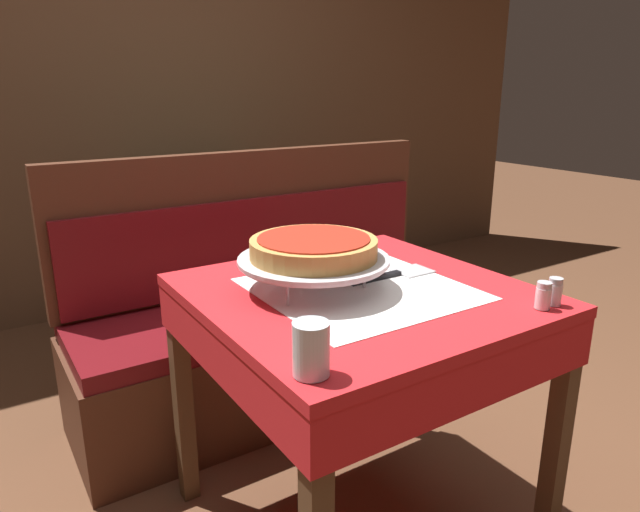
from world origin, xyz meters
name	(u,v)px	position (x,y,z in m)	size (l,w,h in m)	color
dining_table_front	(359,323)	(0.00, 0.00, 0.64)	(0.82, 0.82, 0.74)	red
dining_table_rear	(221,210)	(0.29, 1.60, 0.62)	(0.83, 0.83, 0.73)	#1E6B33
booth_bench	(278,330)	(0.16, 0.75, 0.30)	(1.61, 0.50, 1.00)	#4C2819
back_wall_panel	(125,94)	(0.00, 2.14, 1.20)	(6.00, 0.04, 2.40)	brown
pizza_pan_stand	(314,261)	(-0.10, 0.07, 0.81)	(0.39, 0.39, 0.08)	#ADADB2
deep_dish_pizza	(314,247)	(-0.10, 0.07, 0.85)	(0.33, 0.33, 0.05)	#C68E47
pizza_server	(393,275)	(0.14, 0.03, 0.74)	(0.27, 0.09, 0.01)	#BCBCC1
water_glass_near	(311,349)	(-0.35, -0.32, 0.79)	(0.07, 0.07, 0.10)	silver
salt_shaker	(543,296)	(0.28, -0.35, 0.77)	(0.04, 0.04, 0.07)	silver
pepper_shaker	(555,292)	(0.33, -0.35, 0.77)	(0.03, 0.03, 0.07)	silver
condiment_caddy	(218,181)	(0.30, 1.64, 0.77)	(0.15, 0.15, 0.15)	black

